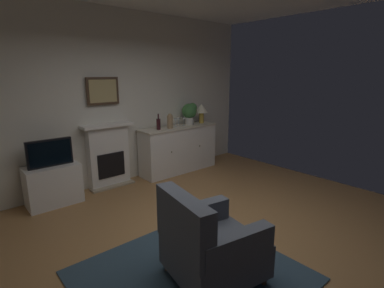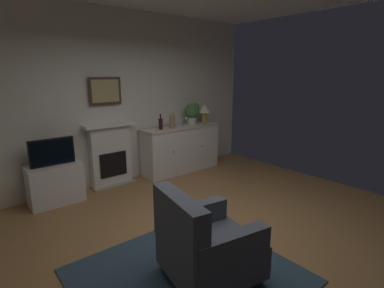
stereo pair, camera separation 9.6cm
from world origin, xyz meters
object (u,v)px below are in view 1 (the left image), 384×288
(potted_plant_small, at_px, (190,112))
(fireplace_unit, at_px, (109,155))
(armchair, at_px, (209,245))
(wine_glass_right, at_px, (184,119))
(framed_picture, at_px, (103,91))
(sideboard_cabinet, at_px, (179,149))
(tv_cabinet, at_px, (53,185))
(tv_set, at_px, (50,153))
(table_lamp, at_px, (201,110))
(vase_decorative, at_px, (170,121))
(wine_glass_center, at_px, (178,120))
(wine_glass_left, at_px, (176,121))
(wine_bottle, at_px, (158,124))

(potted_plant_small, bearing_deg, fireplace_unit, 175.65)
(armchair, bearing_deg, potted_plant_small, 52.32)
(wine_glass_right, bearing_deg, framed_picture, 171.96)
(framed_picture, bearing_deg, sideboard_cabinet, -9.01)
(fireplace_unit, height_order, wine_glass_right, fireplace_unit)
(tv_cabinet, relative_size, tv_set, 1.21)
(table_lamp, bearing_deg, tv_set, -179.84)
(armchair, bearing_deg, tv_set, 102.00)
(vase_decorative, distance_m, armchair, 3.16)
(wine_glass_center, bearing_deg, tv_set, -178.94)
(wine_glass_left, xyz_separation_m, tv_cabinet, (-2.30, 0.03, -0.73))
(sideboard_cabinet, height_order, armchair, armchair)
(framed_picture, distance_m, wine_glass_right, 1.67)
(wine_glass_left, bearing_deg, wine_glass_right, 4.10)
(wine_glass_center, bearing_deg, fireplace_unit, 174.39)
(wine_bottle, distance_m, wine_glass_left, 0.40)
(wine_glass_left, relative_size, tv_set, 0.27)
(wine_glass_left, bearing_deg, potted_plant_small, 7.82)
(wine_glass_right, relative_size, potted_plant_small, 0.38)
(wine_glass_center, height_order, wine_glass_right, same)
(sideboard_cabinet, height_order, tv_set, tv_set)
(tv_set, bearing_deg, wine_glass_center, 1.06)
(wine_glass_left, height_order, vase_decorative, vase_decorative)
(tv_set, bearing_deg, sideboard_cabinet, 0.20)
(potted_plant_small, bearing_deg, tv_set, -178.87)
(wine_bottle, height_order, wine_glass_right, wine_bottle)
(table_lamp, relative_size, tv_set, 0.65)
(sideboard_cabinet, xyz_separation_m, tv_set, (-2.38, -0.01, 0.35))
(wine_bottle, distance_m, wine_glass_center, 0.51)
(vase_decorative, bearing_deg, wine_glass_center, 17.72)
(sideboard_cabinet, xyz_separation_m, armchair, (-1.80, -2.72, -0.07))
(wine_glass_right, distance_m, tv_cabinet, 2.62)
(potted_plant_small, bearing_deg, framed_picture, 174.16)
(sideboard_cabinet, relative_size, tv_cabinet, 2.18)
(vase_decorative, bearing_deg, table_lamp, 3.36)
(sideboard_cabinet, relative_size, potted_plant_small, 3.80)
(table_lamp, height_order, tv_set, table_lamp)
(wine_glass_center, relative_size, tv_set, 0.27)
(framed_picture, distance_m, vase_decorative, 1.33)
(tv_set, bearing_deg, armchair, -78.00)
(wine_glass_center, height_order, tv_cabinet, wine_glass_center)
(framed_picture, relative_size, wine_glass_right, 3.33)
(table_lamp, bearing_deg, potted_plant_small, 170.79)
(table_lamp, distance_m, tv_cabinet, 3.12)
(tv_cabinet, bearing_deg, wine_glass_center, 0.51)
(sideboard_cabinet, distance_m, table_lamp, 0.95)
(table_lamp, bearing_deg, tv_cabinet, 179.71)
(fireplace_unit, height_order, table_lamp, table_lamp)
(tv_cabinet, relative_size, armchair, 0.81)
(wine_glass_left, bearing_deg, vase_decorative, -166.39)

